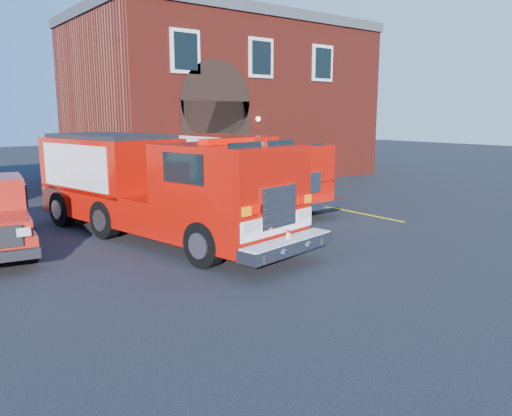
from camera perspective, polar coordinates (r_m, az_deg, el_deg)
ground at (r=12.58m, az=-3.32°, el=-5.03°), size 100.00×100.00×0.00m
parking_stripe_near at (r=17.58m, az=12.64°, el=-0.76°), size 0.12×3.00×0.01m
parking_stripe_mid at (r=19.61m, az=5.95°, el=0.60°), size 0.12×3.00×0.01m
parking_stripe_far at (r=21.86m, az=0.58°, el=1.68°), size 0.12×3.00×0.01m
fire_station at (r=28.75m, az=-4.12°, el=12.28°), size 15.20×10.20×8.45m
fire_engine at (r=14.07m, az=-11.33°, el=2.58°), size 4.27×9.56×2.85m
secondary_truck at (r=19.05m, az=-2.09°, el=4.63°), size 2.76×8.08×2.59m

